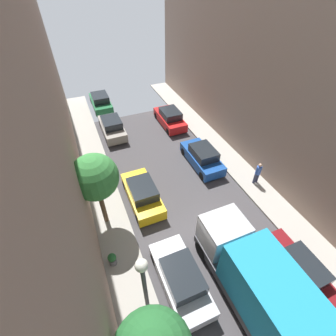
% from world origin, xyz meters
% --- Properties ---
extents(ground, '(32.00, 32.00, 0.00)m').
position_xyz_m(ground, '(0.00, 0.00, 0.00)').
color(ground, '#423F42').
extents(sidewalk_left, '(2.00, 44.00, 0.15)m').
position_xyz_m(sidewalk_left, '(-5.00, 0.00, 0.07)').
color(sidewalk_left, '#A8A399').
rests_on(sidewalk_left, ground).
extents(sidewalk_right, '(2.00, 44.00, 0.15)m').
position_xyz_m(sidewalk_right, '(5.00, 0.00, 0.07)').
color(sidewalk_right, '#A8A399').
rests_on(sidewalk_right, ground).
extents(parked_car_left_2, '(1.78, 4.20, 1.57)m').
position_xyz_m(parked_car_left_2, '(-2.70, -1.29, 0.72)').
color(parked_car_left_2, silver).
rests_on(parked_car_left_2, ground).
extents(parked_car_left_3, '(1.78, 4.20, 1.57)m').
position_xyz_m(parked_car_left_3, '(-2.70, 4.60, 0.72)').
color(parked_car_left_3, gold).
rests_on(parked_car_left_3, ground).
extents(parked_car_left_4, '(1.78, 4.20, 1.57)m').
position_xyz_m(parked_car_left_4, '(-2.70, 13.29, 0.72)').
color(parked_car_left_4, gray).
rests_on(parked_car_left_4, ground).
extents(parked_car_left_5, '(1.78, 4.20, 1.57)m').
position_xyz_m(parked_car_left_5, '(-2.70, 18.58, 0.72)').
color(parked_car_left_5, '#1E6638').
rests_on(parked_car_left_5, ground).
extents(parked_car_right_1, '(1.78, 4.20, 1.57)m').
position_xyz_m(parked_car_right_1, '(2.70, -3.13, 0.72)').
color(parked_car_right_1, maroon).
rests_on(parked_car_right_1, ground).
extents(parked_car_right_2, '(1.78, 4.20, 1.57)m').
position_xyz_m(parked_car_right_2, '(2.70, 6.43, 0.72)').
color(parked_car_right_2, '#194799').
rests_on(parked_car_right_2, ground).
extents(parked_car_right_3, '(1.78, 4.20, 1.57)m').
position_xyz_m(parked_car_right_3, '(2.70, 12.74, 0.72)').
color(parked_car_right_3, red).
rests_on(parked_car_right_3, ground).
extents(delivery_truck, '(2.26, 6.60, 3.38)m').
position_xyz_m(delivery_truck, '(0.00, -3.05, 1.79)').
color(delivery_truck, '#4C4C51').
rests_on(delivery_truck, ground).
extents(pedestrian, '(0.40, 0.36, 1.72)m').
position_xyz_m(pedestrian, '(5.15, 3.08, 1.07)').
color(pedestrian, '#2D334C').
rests_on(pedestrian, sidewalk_right).
extents(street_tree_0, '(2.51, 2.51, 4.89)m').
position_xyz_m(street_tree_0, '(-5.27, 3.91, 3.76)').
color(street_tree_0, brown).
rests_on(street_tree_0, sidewalk_left).
extents(potted_plant_3, '(0.44, 0.44, 0.79)m').
position_xyz_m(potted_plant_3, '(-5.51, 1.03, 0.56)').
color(potted_plant_3, slate).
rests_on(potted_plant_3, sidewalk_left).
extents(lamp_post, '(0.44, 0.44, 5.08)m').
position_xyz_m(lamp_post, '(-4.60, -2.07, 3.53)').
color(lamp_post, '#333338').
rests_on(lamp_post, sidewalk_left).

